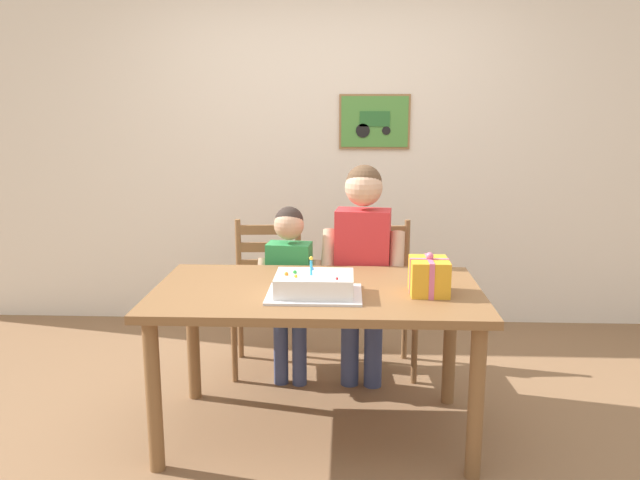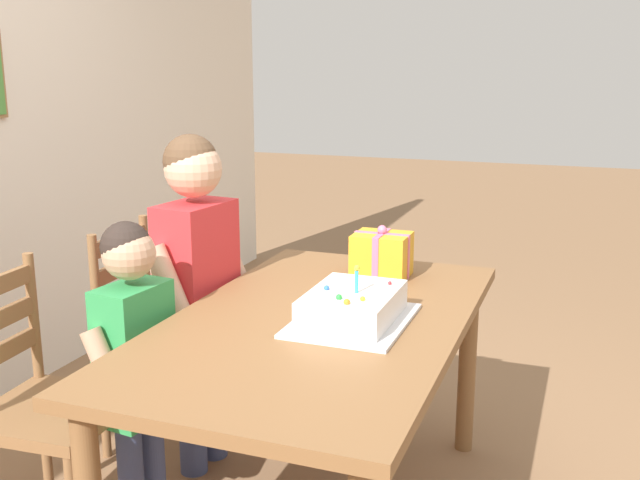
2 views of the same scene
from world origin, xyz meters
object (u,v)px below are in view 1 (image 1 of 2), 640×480
object	(u,v)px
dining_table	(317,307)
child_younger	(289,279)
chair_right	(379,296)
chair_left	(268,295)
child_older	(363,255)
gift_box_red_large	(429,276)
birthday_cake	(314,285)

from	to	relation	value
dining_table	child_younger	world-z (taller)	child_younger
chair_right	child_younger	distance (m)	0.62
chair_left	child_younger	distance (m)	0.36
chair_left	child_older	bearing A→B (deg)	-24.38
chair_left	child_younger	size ratio (longest dim) A/B	0.86
gift_box_red_large	child_older	xyz separation A→B (m)	(-0.30, 0.63, -0.05)
birthday_cake	chair_left	size ratio (longest dim) A/B	0.48
dining_table	child_younger	xyz separation A→B (m)	(-0.19, 0.57, -0.02)
chair_right	child_older	xyz separation A→B (m)	(-0.11, -0.26, 0.33)
birthday_cake	gift_box_red_large	world-z (taller)	gift_box_red_large
chair_left	chair_right	world-z (taller)	same
child_older	child_younger	distance (m)	0.44
birthday_cake	child_younger	bearing A→B (deg)	104.66
gift_box_red_large	chair_right	xyz separation A→B (m)	(-0.19, 0.89, -0.37)
chair_left	child_younger	xyz separation A→B (m)	(0.16, -0.26, 0.18)
child_younger	child_older	bearing A→B (deg)	-0.07
dining_table	birthday_cake	xyz separation A→B (m)	(-0.01, -0.11, 0.14)
gift_box_red_large	chair_right	bearing A→B (deg)	101.88
birthday_cake	child_older	size ratio (longest dim) A/B	0.34
gift_box_red_large	child_older	size ratio (longest dim) A/B	0.16
dining_table	child_older	bearing A→B (deg)	67.89
birthday_cake	gift_box_red_large	size ratio (longest dim) A/B	2.06
gift_box_red_large	chair_right	world-z (taller)	gift_box_red_large
birthday_cake	gift_box_red_large	xyz separation A→B (m)	(0.54, 0.06, 0.03)
gift_box_red_large	child_younger	distance (m)	0.97
gift_box_red_large	chair_left	distance (m)	1.30
child_older	child_younger	size ratio (longest dim) A/B	1.22
child_older	chair_left	bearing A→B (deg)	155.62
gift_box_red_large	chair_left	bearing A→B (deg)	134.51
gift_box_red_large	chair_left	world-z (taller)	gift_box_red_large
birthday_cake	dining_table	bearing A→B (deg)	86.55
dining_table	chair_right	size ratio (longest dim) A/B	1.72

